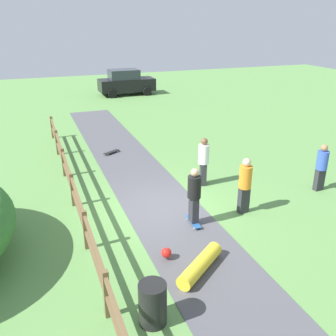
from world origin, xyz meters
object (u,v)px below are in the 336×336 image
Objects in this scene: trash_bin at (153,304)px; bystander_orange at (245,183)px; bystander_white at (204,159)px; skater_riding at (194,194)px; parked_car_black at (126,82)px; skateboard_loose at (112,152)px; skater_fallen at (197,264)px; bystander_blue at (322,165)px.

bystander_orange reaches higher than trash_bin.
bystander_orange is 2.33m from bystander_white.
skater_riding is 19.97m from parked_car_black.
skater_riding is at bearing -82.55° from skateboard_loose.
bystander_orange is (2.54, 2.16, 0.78)m from skater_fallen.
trash_bin reaches higher than skateboard_loose.
bystander_orange is 1.01× the size of bystander_white.
skateboard_loose is (-0.09, 8.83, -0.11)m from skater_fallen.
trash_bin is 0.51× the size of bystander_white.
bystander_white is at bearing 96.64° from bystander_orange.
bystander_orange is (4.03, 3.31, 0.53)m from trash_bin.
parked_car_black reaches higher than skater_riding.
skater_riding reaches higher than trash_bin.
skater_fallen is 3.43m from bystander_orange.
bystander_white is (1.47, 2.45, -0.01)m from skater_riding.
bystander_blue is at bearing 7.06° from skater_riding.
skateboard_loose is 5.03m from bystander_white.
bystander_orange is at bearing -94.19° from parked_car_black.
skater_riding is 0.41× the size of parked_car_black.
bystander_blue is (5.93, -6.18, 0.83)m from skateboard_loose.
bystander_white reaches higher than skateboard_loose.
trash_bin is 0.51× the size of bystander_orange.
trash_bin is 0.59× the size of skater_fallen.
bystander_white reaches higher than skater_riding.
skater_riding is at bearing 68.33° from skater_fallen.
parked_car_black is (3.17, 19.72, -0.02)m from skater_riding.
parked_car_black is (4.06, 12.91, 0.87)m from skateboard_loose.
skateboard_loose is 0.19× the size of parked_car_black.
bystander_orange is at bearing -83.36° from bystander_white.
bystander_white is at bearing 152.95° from bystander_blue.
skater_fallen is 0.91× the size of bystander_blue.
parked_car_black is (5.47, 22.90, 0.51)m from trash_bin.
skater_riding is at bearing -120.91° from bystander_white.
skater_riding is 2.18× the size of skateboard_loose.
bystander_blue is at bearing 24.39° from skater_fallen.
skateboard_loose is 0.45× the size of bystander_orange.
parked_car_black is at bearing 95.60° from bystander_blue.
trash_bin is 3.96m from skater_riding.
trash_bin is 6.79m from bystander_white.
skateboard_loose is 13.56m from parked_car_black.
bystander_blue reaches higher than skateboard_loose.
trash_bin is at bearing -152.63° from bystander_blue.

